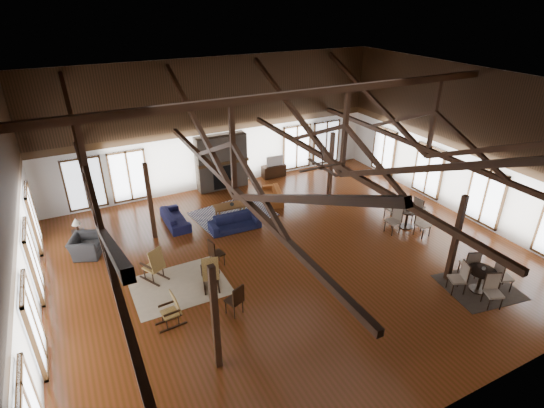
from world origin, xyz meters
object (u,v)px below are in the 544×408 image
sofa_orange (273,195)px  tv_console (274,171)px  coffee_table (230,206)px  cafe_table_near (481,277)px  sofa_navy_left (175,218)px  cafe_table_far (407,215)px  armchair (86,246)px  sofa_navy_front (235,223)px

sofa_orange → tv_console: (1.28, 2.41, 0.04)m
coffee_table → cafe_table_near: (5.17, -8.18, 0.08)m
sofa_navy_left → tv_console: tv_console is taller
sofa_navy_left → cafe_table_far: size_ratio=0.93×
armchair → cafe_table_near: bearing=-103.9°
sofa_navy_front → armchair: bearing=174.3°
sofa_orange → cafe_table_far: 5.89m
armchair → cafe_table_near: (10.85, -7.78, 0.16)m
sofa_orange → coffee_table: 2.35m
sofa_navy_left → coffee_table: bearing=-99.2°
coffee_table → armchair: 5.70m
armchair → tv_console: armchair is taller
sofa_navy_front → tv_console: size_ratio=1.66×
coffee_table → cafe_table_far: (5.95, -4.07, 0.11)m
coffee_table → tv_console: (3.56, 2.94, -0.14)m
sofa_navy_left → cafe_table_near: (7.43, -8.51, 0.24)m
sofa_navy_left → tv_console: bearing=-66.8°
sofa_navy_left → cafe_table_far: 9.31m
armchair → sofa_navy_left: bearing=-56.2°
sofa_navy_front → armchair: size_ratio=1.81×
sofa_navy_front → cafe_table_near: bearing=-50.7°
tv_console → cafe_table_far: bearing=-71.2°
sofa_navy_left → sofa_navy_front: bearing=-126.8°
cafe_table_far → armchair: bearing=162.5°
sofa_navy_front → armchair: (-5.44, 0.72, 0.07)m
cafe_table_near → tv_console: bearing=98.2°
coffee_table → tv_console: 4.62m
sofa_orange → cafe_table_near: 9.18m
sofa_navy_left → tv_console: (5.82, 2.61, 0.02)m
cafe_table_far → sofa_navy_front: bearing=154.6°
sofa_navy_left → cafe_table_near: size_ratio=0.97×
cafe_table_near → cafe_table_far: size_ratio=0.95×
sofa_navy_front → armchair: armchair is taller
armchair → cafe_table_far: cafe_table_far is taller
sofa_navy_front → cafe_table_far: cafe_table_far is taller
sofa_navy_front → sofa_navy_left: 2.48m
sofa_orange → armchair: size_ratio=1.64×
cafe_table_far → tv_console: (-2.39, 7.01, -0.24)m
sofa_navy_front → coffee_table: 1.16m
coffee_table → sofa_navy_front: bearing=-99.4°
sofa_navy_left → armchair: armchair is taller
coffee_table → cafe_table_near: bearing=-54.6°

